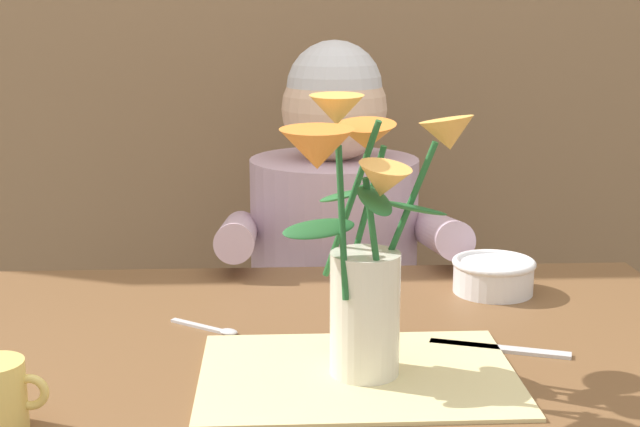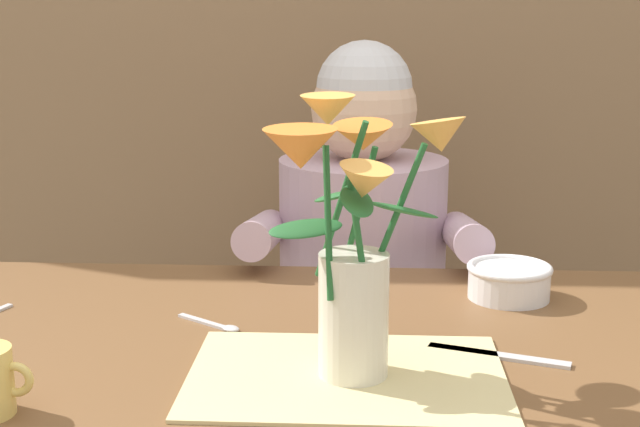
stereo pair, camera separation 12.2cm
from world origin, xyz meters
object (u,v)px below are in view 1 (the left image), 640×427
seated_person (334,319)px  flower_vase (363,235)px  dinner_knife (499,349)px  ceramic_bowl (493,274)px

seated_person → flower_vase: size_ratio=3.21×
seated_person → dinner_knife: 0.68m
dinner_knife → seated_person: bearing=125.1°
flower_vase → dinner_knife: (0.20, 0.08, -0.18)m
seated_person → flower_vase: bearing=-91.1°
ceramic_bowl → dinner_knife: 0.26m
flower_vase → seated_person: bearing=89.1°
dinner_knife → flower_vase: bearing=-140.0°
flower_vase → ceramic_bowl: flower_vase is taller
ceramic_bowl → dinner_knife: ceramic_bowl is taller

